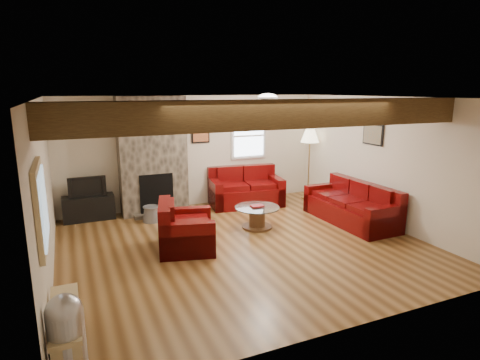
{
  "coord_description": "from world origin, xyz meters",
  "views": [
    {
      "loc": [
        -2.67,
        -5.95,
        2.63
      ],
      "look_at": [
        0.11,
        0.4,
        1.06
      ],
      "focal_mm": 30.0,
      "sensor_mm": 36.0,
      "label": 1
    }
  ],
  "objects_px": {
    "loveseat": "(246,187)",
    "floor_lamp": "(310,140)",
    "sofa_three": "(351,203)",
    "armchair_red": "(186,225)",
    "tv_cabinet": "(89,208)",
    "television": "(87,186)",
    "coffee_table": "(257,217)"
  },
  "relations": [
    {
      "from": "armchair_red",
      "to": "tv_cabinet",
      "type": "xyz_separation_m",
      "value": [
        -1.41,
        2.3,
        -0.16
      ]
    },
    {
      "from": "loveseat",
      "to": "floor_lamp",
      "type": "distance_m",
      "value": 1.94
    },
    {
      "from": "sofa_three",
      "to": "tv_cabinet",
      "type": "relative_size",
      "value": 2.06
    },
    {
      "from": "armchair_red",
      "to": "floor_lamp",
      "type": "distance_m",
      "value": 4.24
    },
    {
      "from": "armchair_red",
      "to": "sofa_three",
      "type": "bearing_deg",
      "value": -75.48
    },
    {
      "from": "loveseat",
      "to": "floor_lamp",
      "type": "height_order",
      "value": "floor_lamp"
    },
    {
      "from": "sofa_three",
      "to": "television",
      "type": "height_order",
      "value": "television"
    },
    {
      "from": "loveseat",
      "to": "floor_lamp",
      "type": "xyz_separation_m",
      "value": [
        1.64,
        -0.09,
        1.02
      ]
    },
    {
      "from": "coffee_table",
      "to": "armchair_red",
      "type": "bearing_deg",
      "value": -163.38
    },
    {
      "from": "sofa_three",
      "to": "loveseat",
      "type": "distance_m",
      "value": 2.44
    },
    {
      "from": "sofa_three",
      "to": "coffee_table",
      "type": "distance_m",
      "value": 1.94
    },
    {
      "from": "television",
      "to": "floor_lamp",
      "type": "height_order",
      "value": "floor_lamp"
    },
    {
      "from": "armchair_red",
      "to": "floor_lamp",
      "type": "bearing_deg",
      "value": -48.28
    },
    {
      "from": "armchair_red",
      "to": "loveseat",
      "type": "bearing_deg",
      "value": -30.87
    },
    {
      "from": "floor_lamp",
      "to": "sofa_three",
      "type": "bearing_deg",
      "value": -96.65
    },
    {
      "from": "armchair_red",
      "to": "tv_cabinet",
      "type": "bearing_deg",
      "value": 45.53
    },
    {
      "from": "tv_cabinet",
      "to": "floor_lamp",
      "type": "relative_size",
      "value": 0.59
    },
    {
      "from": "loveseat",
      "to": "armchair_red",
      "type": "height_order",
      "value": "loveseat"
    },
    {
      "from": "loveseat",
      "to": "armchair_red",
      "type": "xyz_separation_m",
      "value": [
        -2.0,
        -2.0,
        -0.02
      ]
    },
    {
      "from": "sofa_three",
      "to": "loveseat",
      "type": "relative_size",
      "value": 1.27
    },
    {
      "from": "coffee_table",
      "to": "television",
      "type": "height_order",
      "value": "television"
    },
    {
      "from": "armchair_red",
      "to": "floor_lamp",
      "type": "xyz_separation_m",
      "value": [
        3.64,
        1.91,
        1.04
      ]
    },
    {
      "from": "sofa_three",
      "to": "floor_lamp",
      "type": "height_order",
      "value": "floor_lamp"
    },
    {
      "from": "armchair_red",
      "to": "television",
      "type": "bearing_deg",
      "value": 45.53
    },
    {
      "from": "tv_cabinet",
      "to": "television",
      "type": "relative_size",
      "value": 1.38
    },
    {
      "from": "loveseat",
      "to": "floor_lamp",
      "type": "bearing_deg",
      "value": 4.71
    },
    {
      "from": "armchair_red",
      "to": "tv_cabinet",
      "type": "relative_size",
      "value": 1.0
    },
    {
      "from": "tv_cabinet",
      "to": "television",
      "type": "bearing_deg",
      "value": 0.0
    },
    {
      "from": "coffee_table",
      "to": "television",
      "type": "relative_size",
      "value": 1.19
    },
    {
      "from": "television",
      "to": "coffee_table",
      "type": "bearing_deg",
      "value": -31.96
    },
    {
      "from": "sofa_three",
      "to": "coffee_table",
      "type": "bearing_deg",
      "value": -104.03
    },
    {
      "from": "television",
      "to": "armchair_red",
      "type": "bearing_deg",
      "value": -58.57
    }
  ]
}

